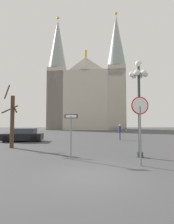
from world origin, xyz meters
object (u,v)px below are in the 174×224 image
cathedral (87,93)px  one_way_arrow_sign (71,130)px  parked_car_near_black (23,135)px  bare_tree (12,120)px  pedestrian_walking (120,130)px  street_lamp (139,90)px  stop_sign (140,116)px

cathedral → one_way_arrow_sign: 38.80m
one_way_arrow_sign → parked_car_near_black: (-5.69, 8.93, -0.94)m
cathedral → bare_tree: (-6.74, -33.47, -7.81)m
one_way_arrow_sign → pedestrian_walking: bearing=64.6°
cathedral → street_lamp: size_ratio=5.39×
stop_sign → street_lamp: size_ratio=0.57×
street_lamp → pedestrian_walking: street_lamp is taller
stop_sign → parked_car_near_black: 13.97m
one_way_arrow_sign → bare_tree: (-5.03, 4.36, 0.65)m
stop_sign → one_way_arrow_sign: 3.79m
cathedral → street_lamp: cathedral is taller
bare_tree → pedestrian_walking: size_ratio=2.91×
cathedral → bare_tree: cathedral is taller
cathedral → one_way_arrow_sign: (-1.71, -37.83, -8.46)m
street_lamp → pedestrian_walking: bearing=85.0°
stop_sign → bare_tree: size_ratio=0.63×
cathedral → street_lamp: (2.28, -37.36, -6.10)m
one_way_arrow_sign → parked_car_near_black: bearing=122.5°
stop_sign → bare_tree: bearing=144.8°
street_lamp → one_way_arrow_sign: bearing=-173.4°
stop_sign → one_way_arrow_sign: bearing=155.3°
one_way_arrow_sign → street_lamp: 4.66m
one_way_arrow_sign → bare_tree: bare_tree is taller
street_lamp → bare_tree: (-9.01, 3.90, -1.71)m
stop_sign → street_lamp: street_lamp is taller
pedestrian_walking → bare_tree: bearing=-149.4°
one_way_arrow_sign → pedestrian_walking: 11.30m
one_way_arrow_sign → pedestrian_walking: (4.83, 10.20, -0.51)m
bare_tree → parked_car_near_black: (-0.67, 4.57, -1.59)m
bare_tree → parked_car_near_black: 4.89m
stop_sign → one_way_arrow_sign: (-3.37, 1.56, -0.72)m
street_lamp → parked_car_near_black: size_ratio=1.36×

